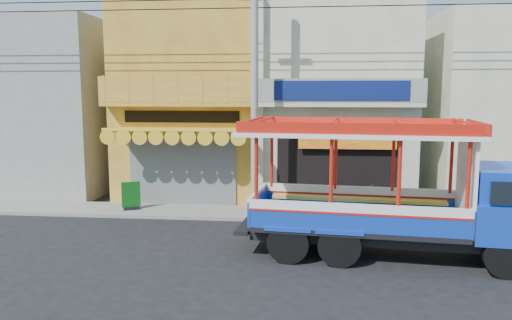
# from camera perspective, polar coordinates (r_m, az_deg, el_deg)

# --- Properties ---
(ground) EXTENTS (90.00, 90.00, 0.00)m
(ground) POSITION_cam_1_polar(r_m,az_deg,el_deg) (14.61, 2.46, -10.17)
(ground) COLOR black
(ground) RESTS_ON ground
(sidewalk) EXTENTS (30.00, 2.00, 0.12)m
(sidewalk) POSITION_cam_1_polar(r_m,az_deg,el_deg) (18.44, 3.18, -6.15)
(sidewalk) COLOR slate
(sidewalk) RESTS_ON ground
(shophouse_left) EXTENTS (6.00, 7.50, 8.24)m
(shophouse_left) POSITION_cam_1_polar(r_m,az_deg,el_deg) (22.35, -6.65, 6.75)
(shophouse_left) COLOR #B47128
(shophouse_left) RESTS_ON ground
(shophouse_right) EXTENTS (6.00, 6.75, 8.24)m
(shophouse_right) POSITION_cam_1_polar(r_m,az_deg,el_deg) (21.87, 9.01, 6.68)
(shophouse_right) COLOR #B4B093
(shophouse_right) RESTS_ON ground
(party_pilaster) EXTENTS (0.35, 0.30, 8.00)m
(party_pilaster) POSITION_cam_1_polar(r_m,az_deg,el_deg) (18.81, 0.32, 6.28)
(party_pilaster) COLOR #B4B093
(party_pilaster) RESTS_ON ground
(filler_building_left) EXTENTS (6.00, 6.00, 7.60)m
(filler_building_left) POSITION_cam_1_polar(r_m,az_deg,el_deg) (24.85, -22.67, 5.60)
(filler_building_left) COLOR gray
(filler_building_left) RESTS_ON ground
(filler_building_right) EXTENTS (6.00, 6.00, 7.60)m
(filler_building_right) POSITION_cam_1_polar(r_m,az_deg,el_deg) (23.38, 26.45, 5.28)
(filler_building_right) COLOR #B4B093
(filler_building_right) RESTS_ON ground
(utility_pole) EXTENTS (28.00, 0.26, 9.00)m
(utility_pole) POSITION_cam_1_polar(r_m,az_deg,el_deg) (17.25, 0.33, 9.56)
(utility_pole) COLOR gray
(utility_pole) RESTS_ON ground
(songthaew_truck) EXTENTS (8.27, 3.42, 3.76)m
(songthaew_truck) POSITION_cam_1_polar(r_m,az_deg,el_deg) (14.07, 17.54, -3.62)
(songthaew_truck) COLOR black
(songthaew_truck) RESTS_ON ground
(green_sign) EXTENTS (0.66, 0.53, 1.05)m
(green_sign) POSITION_cam_1_polar(r_m,az_deg,el_deg) (19.29, -14.09, -4.22)
(green_sign) COLOR black
(green_sign) RESTS_ON sidewalk
(potted_plant_a) EXTENTS (1.08, 1.11, 0.94)m
(potted_plant_a) POSITION_cam_1_polar(r_m,az_deg,el_deg) (19.09, 11.94, -4.19)
(potted_plant_a) COLOR #164E18
(potted_plant_a) RESTS_ON sidewalk
(potted_plant_c) EXTENTS (0.72, 0.72, 0.92)m
(potted_plant_c) POSITION_cam_1_polar(r_m,az_deg,el_deg) (18.99, 17.52, -4.48)
(potted_plant_c) COLOR #164E18
(potted_plant_c) RESTS_ON sidewalk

